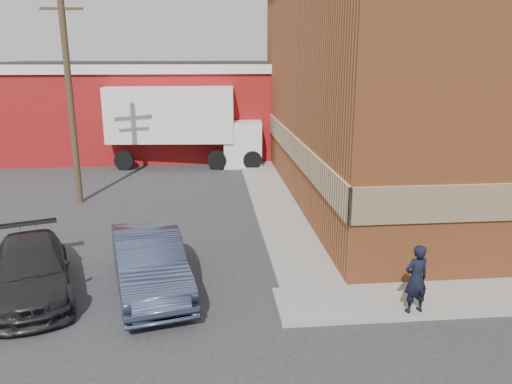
{
  "coord_description": "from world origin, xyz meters",
  "views": [
    {
      "loc": [
        -2.09,
        -11.8,
        6.01
      ],
      "look_at": [
        -0.62,
        3.1,
        1.88
      ],
      "focal_mm": 35.0,
      "sensor_mm": 36.0,
      "label": 1
    }
  ],
  "objects_px": {
    "warehouse": "(143,108)",
    "suv_b": "(31,270)",
    "man": "(416,279)",
    "utility_pole": "(69,88)",
    "brick_building": "(454,87)",
    "box_truck": "(187,120)",
    "sedan": "(149,261)"
  },
  "relations": [
    {
      "from": "man",
      "to": "sedan",
      "type": "relative_size",
      "value": 0.35
    },
    {
      "from": "warehouse",
      "to": "sedan",
      "type": "distance_m",
      "value": 19.74
    },
    {
      "from": "warehouse",
      "to": "suv_b",
      "type": "xyz_separation_m",
      "value": [
        -0.69,
        -19.5,
        -2.14
      ]
    },
    {
      "from": "man",
      "to": "box_truck",
      "type": "height_order",
      "value": "box_truck"
    },
    {
      "from": "man",
      "to": "box_truck",
      "type": "xyz_separation_m",
      "value": [
        -5.83,
        17.48,
        1.55
      ]
    },
    {
      "from": "man",
      "to": "suv_b",
      "type": "height_order",
      "value": "man"
    },
    {
      "from": "warehouse",
      "to": "utility_pole",
      "type": "xyz_separation_m",
      "value": [
        -1.5,
        -11.0,
        1.93
      ]
    },
    {
      "from": "brick_building",
      "to": "sedan",
      "type": "height_order",
      "value": "brick_building"
    },
    {
      "from": "suv_b",
      "to": "sedan",
      "type": "bearing_deg",
      "value": -18.37
    },
    {
      "from": "man",
      "to": "suv_b",
      "type": "bearing_deg",
      "value": -24.05
    },
    {
      "from": "utility_pole",
      "to": "warehouse",
      "type": "bearing_deg",
      "value": 82.23
    },
    {
      "from": "brick_building",
      "to": "warehouse",
      "type": "relative_size",
      "value": 1.12
    },
    {
      "from": "warehouse",
      "to": "man",
      "type": "xyz_separation_m",
      "value": [
        8.68,
        -21.55,
        -1.85
      ]
    },
    {
      "from": "utility_pole",
      "to": "sedan",
      "type": "xyz_separation_m",
      "value": [
        3.81,
        -8.5,
        -3.95
      ]
    },
    {
      "from": "brick_building",
      "to": "warehouse",
      "type": "xyz_separation_m",
      "value": [
        -14.5,
        11.0,
        -1.87
      ]
    },
    {
      "from": "warehouse",
      "to": "man",
      "type": "distance_m",
      "value": 23.31
    },
    {
      "from": "warehouse",
      "to": "sedan",
      "type": "relative_size",
      "value": 3.39
    },
    {
      "from": "warehouse",
      "to": "suv_b",
      "type": "height_order",
      "value": "warehouse"
    },
    {
      "from": "warehouse",
      "to": "utility_pole",
      "type": "bearing_deg",
      "value": -97.77
    },
    {
      "from": "warehouse",
      "to": "suv_b",
      "type": "bearing_deg",
      "value": -92.03
    },
    {
      "from": "brick_building",
      "to": "box_truck",
      "type": "distance_m",
      "value": 13.73
    },
    {
      "from": "warehouse",
      "to": "box_truck",
      "type": "bearing_deg",
      "value": -54.98
    },
    {
      "from": "box_truck",
      "to": "warehouse",
      "type": "bearing_deg",
      "value": 129.34
    },
    {
      "from": "warehouse",
      "to": "man",
      "type": "height_order",
      "value": "warehouse"
    },
    {
      "from": "utility_pole",
      "to": "sedan",
      "type": "bearing_deg",
      "value": -65.83
    },
    {
      "from": "brick_building",
      "to": "man",
      "type": "distance_m",
      "value": 12.61
    },
    {
      "from": "brick_building",
      "to": "warehouse",
      "type": "height_order",
      "value": "brick_building"
    },
    {
      "from": "brick_building",
      "to": "man",
      "type": "height_order",
      "value": "brick_building"
    },
    {
      "from": "brick_building",
      "to": "box_truck",
      "type": "relative_size",
      "value": 2.02
    },
    {
      "from": "brick_building",
      "to": "suv_b",
      "type": "xyz_separation_m",
      "value": [
        -15.19,
        -8.5,
        -4.01
      ]
    },
    {
      "from": "utility_pole",
      "to": "man",
      "type": "bearing_deg",
      "value": -46.03
    },
    {
      "from": "utility_pole",
      "to": "sedan",
      "type": "distance_m",
      "value": 10.12
    }
  ]
}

